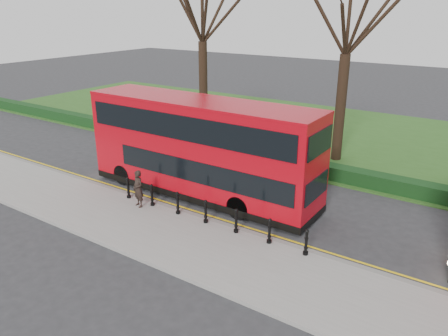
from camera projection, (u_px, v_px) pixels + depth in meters
The scene contains 12 objects.
ground at pixel (215, 211), 20.00m from camera, with size 120.00×120.00×0.00m, color #28282B.
pavement at pixel (173, 237), 17.64m from camera, with size 60.00×4.00×0.15m, color gray.
kerb at pixel (202, 218), 19.19m from camera, with size 60.00×0.25×0.16m, color slate.
grass_verge at pixel (334, 135), 31.65m from camera, with size 60.00×18.00×0.06m, color #29521B.
hedge at pixel (283, 162), 25.15m from camera, with size 60.00×0.90×0.80m, color black.
yellow_line_outer at pixel (206, 217), 19.45m from camera, with size 60.00×0.10×0.01m, color yellow.
yellow_line_inner at pixel (209, 215), 19.60m from camera, with size 60.00×0.10×0.01m, color yellow.
tree_left at pixel (202, 8), 28.92m from camera, with size 7.65×7.65×11.95m.
tree_mid at pixel (349, 16), 23.82m from camera, with size 7.33×7.33×11.46m.
bollard_row at pixel (206, 212), 18.49m from camera, with size 9.34×0.15×1.00m.
bus_lead at pixel (200, 149), 20.95m from camera, with size 11.96×2.74×4.76m.
pedestrian at pixel (138, 189), 19.88m from camera, with size 0.63×0.42×1.74m, color black.
Camera 1 is at (10.38, -14.76, 8.85)m, focal length 35.00 mm.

